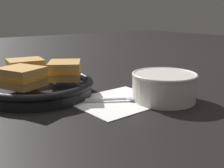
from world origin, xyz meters
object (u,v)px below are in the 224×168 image
(spoon, at_px, (128,99))
(sandwich_near_left, at_px, (26,67))
(soup_bowl, at_px, (164,85))
(skillet, at_px, (39,87))
(sandwich_far_left, at_px, (65,70))
(sandwich_near_right, at_px, (22,77))

(spoon, bearing_deg, sandwich_near_left, 152.26)
(soup_bowl, xyz_separation_m, sandwich_near_left, (-0.25, 0.29, 0.03))
(sandwich_near_left, bearing_deg, spoon, -56.48)
(soup_bowl, bearing_deg, spoon, 152.77)
(soup_bowl, height_order, skillet, soup_bowl)
(sandwich_near_left, relative_size, sandwich_far_left, 0.84)
(soup_bowl, distance_m, sandwich_near_left, 0.38)
(spoon, xyz_separation_m, sandwich_far_left, (-0.09, 0.15, 0.06))
(sandwich_near_right, bearing_deg, skillet, 37.10)
(sandwich_near_left, xyz_separation_m, sandwich_near_right, (-0.05, -0.11, 0.00))
(skillet, xyz_separation_m, sandwich_far_left, (0.06, -0.03, 0.04))
(soup_bowl, bearing_deg, sandwich_near_left, 130.19)
(soup_bowl, relative_size, skillet, 0.56)
(skillet, height_order, sandwich_near_right, sandwich_near_right)
(soup_bowl, xyz_separation_m, skillet, (-0.24, 0.22, -0.02))
(skillet, bearing_deg, sandwich_near_right, -142.90)
(sandwich_near_left, height_order, sandwich_near_right, same)
(sandwich_far_left, bearing_deg, skillet, 157.10)
(sandwich_far_left, bearing_deg, sandwich_near_left, 127.10)
(spoon, distance_m, sandwich_near_left, 0.31)
(sandwich_near_left, relative_size, sandwich_near_right, 0.86)
(spoon, height_order, sandwich_near_left, sandwich_near_left)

